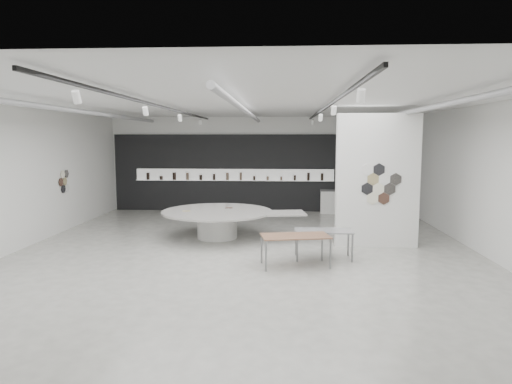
# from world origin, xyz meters

# --- Properties ---
(room) EXTENTS (12.02, 14.02, 3.82)m
(room) POSITION_xyz_m (-0.09, -0.00, 2.07)
(room) COLOR #B5B4AA
(room) RESTS_ON ground
(back_wall_display) EXTENTS (11.80, 0.27, 3.10)m
(back_wall_display) POSITION_xyz_m (-0.08, 6.93, 1.54)
(back_wall_display) COLOR black
(back_wall_display) RESTS_ON ground
(partition_column) EXTENTS (2.20, 0.38, 3.60)m
(partition_column) POSITION_xyz_m (3.50, 1.00, 1.80)
(partition_column) COLOR white
(partition_column) RESTS_ON ground
(display_island) EXTENTS (4.45, 3.66, 0.83)m
(display_island) POSITION_xyz_m (-0.91, 1.75, 0.54)
(display_island) COLOR white
(display_island) RESTS_ON ground
(sample_table_wood) EXTENTS (1.66, 1.04, 0.72)m
(sample_table_wood) POSITION_xyz_m (1.24, -1.12, 0.67)
(sample_table_wood) COLOR brown
(sample_table_wood) RESTS_ON ground
(sample_table_stone) EXTENTS (1.39, 0.71, 0.71)m
(sample_table_stone) POSITION_xyz_m (1.95, -0.43, 0.65)
(sample_table_stone) COLOR gray
(sample_table_stone) RESTS_ON ground
(kitchen_counter) EXTENTS (1.65, 0.76, 1.26)m
(kitchen_counter) POSITION_xyz_m (3.24, 6.54, 0.45)
(kitchen_counter) COLOR white
(kitchen_counter) RESTS_ON ground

